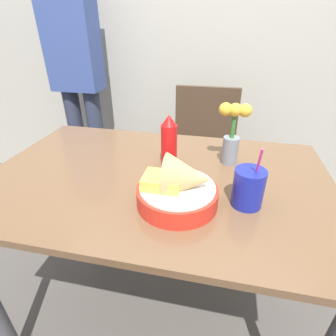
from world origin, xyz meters
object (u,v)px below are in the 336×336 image
Objects in this scene: chair_far_window at (203,149)px; flower_vase at (232,132)px; ketchup_bottle at (169,142)px; food_basket at (180,188)px; drink_cup at (248,189)px; person_standing at (75,63)px.

chair_far_window is 3.89× the size of flower_vase.
flower_vase is (0.22, 0.07, 0.03)m from ketchup_bottle.
chair_far_window is at bearing 90.18° from food_basket.
drink_cup is at bearing 12.00° from food_basket.
food_basket reaches higher than chair_far_window.
flower_vase reaches higher than ketchup_bottle.
flower_vase reaches higher than drink_cup.
chair_far_window is 0.78m from ketchup_bottle.
chair_far_window is at bearing 102.55° from drink_cup.
flower_vase is at bearing -35.23° from person_standing.
ketchup_bottle is at bearing -96.43° from chair_far_window.
person_standing is (-0.87, 0.09, 0.49)m from chair_far_window.
person_standing reaches higher than drink_cup.
drink_cup is 1.47m from person_standing.
food_basket is (0.00, -0.93, 0.30)m from chair_far_window.
drink_cup is 0.11× the size of person_standing.
ketchup_bottle is (-0.08, -0.70, 0.34)m from chair_far_window.
ketchup_bottle is at bearing -44.95° from person_standing.
flower_vase is (-0.05, 0.26, 0.07)m from drink_cup.
drink_cup is at bearing -77.45° from chair_far_window.
food_basket is 0.20m from drink_cup.
drink_cup is at bearing -34.08° from ketchup_bottle.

